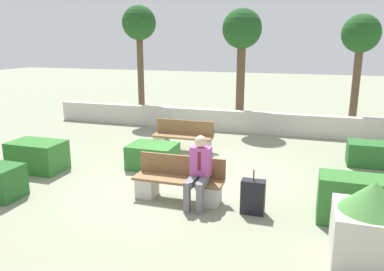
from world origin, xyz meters
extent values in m
plane|color=gray|center=(0.00, 0.00, 0.00)|extent=(60.00, 60.00, 0.00)
cube|color=beige|center=(0.00, 4.95, 0.36)|extent=(13.23, 0.30, 0.71)
cube|color=brown|center=(0.32, -1.09, 0.41)|extent=(1.77, 0.44, 0.05)
cube|color=brown|center=(0.32, -0.85, 0.64)|extent=(1.77, 0.04, 0.40)
cube|color=beige|center=(-0.34, -1.09, 0.19)|extent=(0.36, 0.40, 0.39)
cube|color=beige|center=(0.97, -1.09, 0.19)|extent=(0.36, 0.40, 0.39)
cube|color=brown|center=(-0.72, 2.14, 0.41)|extent=(1.72, 0.44, 0.05)
cube|color=brown|center=(-0.72, 2.38, 0.64)|extent=(1.72, 0.04, 0.40)
cube|color=beige|center=(-1.35, 2.14, 0.19)|extent=(0.36, 0.40, 0.39)
cube|color=beige|center=(-0.09, 2.14, 0.19)|extent=(0.36, 0.40, 0.39)
cube|color=slate|center=(0.67, -1.30, 0.50)|extent=(0.14, 0.46, 0.13)
cube|color=slate|center=(0.87, -1.30, 0.50)|extent=(0.14, 0.46, 0.13)
cube|color=slate|center=(0.65, -1.53, 0.28)|extent=(0.11, 0.11, 0.57)
cube|color=slate|center=(0.89, -1.53, 0.28)|extent=(0.11, 0.11, 0.57)
cube|color=#B74C9E|center=(0.77, -1.06, 0.84)|extent=(0.38, 0.22, 0.54)
sphere|color=beige|center=(0.77, -1.08, 1.22)|extent=(0.22, 0.22, 0.22)
cube|color=maroon|center=(0.77, -1.18, 0.86)|extent=(0.06, 0.01, 0.35)
cube|color=#33702D|center=(-0.92, 0.55, 0.29)|extent=(1.12, 0.87, 0.59)
cube|color=#33702D|center=(3.87, -1.05, 0.41)|extent=(1.97, 0.63, 0.81)
cube|color=#33702D|center=(-3.48, -0.46, 0.35)|extent=(1.26, 0.80, 0.70)
cube|color=beige|center=(3.56, -2.22, 0.38)|extent=(0.99, 0.99, 0.76)
cone|color=#47843D|center=(3.56, -2.22, 0.96)|extent=(0.91, 0.91, 0.42)
cube|color=black|center=(1.79, -1.23, 0.31)|extent=(0.42, 0.22, 0.63)
cylinder|color=#333338|center=(1.79, -1.23, 0.73)|extent=(0.02, 0.02, 0.20)
cylinder|color=brown|center=(-3.69, 5.81, 1.67)|extent=(0.24, 0.24, 3.34)
sphere|color=#1E4C1E|center=(-3.69, 5.81, 3.69)|extent=(1.27, 1.27, 1.27)
cylinder|color=brown|center=(0.25, 5.58, 1.53)|extent=(0.30, 0.30, 3.06)
sphere|color=#1E4C1E|center=(0.25, 5.58, 3.43)|extent=(1.34, 1.34, 1.34)
cylinder|color=brown|center=(4.04, 6.15, 1.46)|extent=(0.26, 0.26, 2.92)
sphere|color=#1E4C1E|center=(4.04, 6.15, 3.26)|extent=(1.23, 1.23, 1.23)
camera|label=1|loc=(2.65, -7.47, 3.00)|focal=35.00mm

